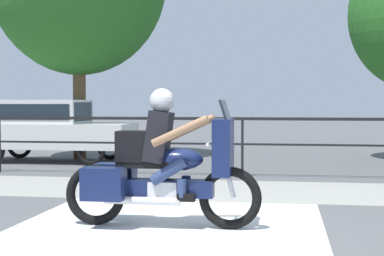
# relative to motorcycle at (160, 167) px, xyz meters

# --- Properties ---
(ground_plane) EXTENTS (120.00, 120.00, 0.00)m
(ground_plane) POSITION_rel_motorcycle_xyz_m (0.60, -0.37, -0.71)
(ground_plane) COLOR #565659
(sidewalk_band) EXTENTS (44.00, 2.40, 0.01)m
(sidewalk_band) POSITION_rel_motorcycle_xyz_m (0.60, 3.03, -0.71)
(sidewalk_band) COLOR #99968E
(sidewalk_band) RESTS_ON ground
(crosswalk_band) EXTENTS (3.61, 6.00, 0.01)m
(crosswalk_band) POSITION_rel_motorcycle_xyz_m (0.09, -0.57, -0.71)
(crosswalk_band) COLOR silver
(crosswalk_band) RESTS_ON ground
(fence_railing) EXTENTS (36.00, 0.05, 1.18)m
(fence_railing) POSITION_rel_motorcycle_xyz_m (0.60, 4.85, 0.22)
(fence_railing) COLOR black
(fence_railing) RESTS_ON ground
(motorcycle) EXTENTS (2.33, 0.76, 1.62)m
(motorcycle) POSITION_rel_motorcycle_xyz_m (0.00, 0.00, 0.00)
(motorcycle) COLOR black
(motorcycle) RESTS_ON ground
(parked_car) EXTENTS (3.99, 1.64, 1.54)m
(parked_car) POSITION_rel_motorcycle_xyz_m (-4.36, 7.15, 0.17)
(parked_car) COLOR silver
(parked_car) RESTS_ON ground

